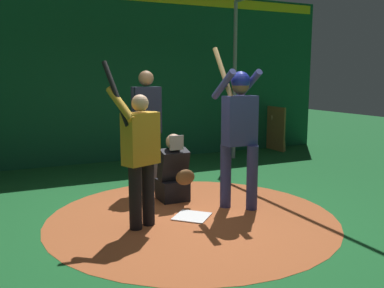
{
  "coord_description": "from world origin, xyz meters",
  "views": [
    {
      "loc": [
        4.65,
        -2.2,
        1.79
      ],
      "look_at": [
        0.0,
        0.0,
        0.95
      ],
      "focal_mm": 39.26,
      "sensor_mm": 36.0,
      "label": 1
    }
  ],
  "objects_px": {
    "batter": "(239,126)",
    "catcher": "(174,175)",
    "bat_rack": "(272,129)",
    "umpire": "(147,123)",
    "visitor": "(140,152)",
    "home_plate": "(192,216)"
  },
  "relations": [
    {
      "from": "batter",
      "to": "catcher",
      "type": "xyz_separation_m",
      "value": [
        -0.69,
        -0.66,
        -0.75
      ]
    },
    {
      "from": "catcher",
      "to": "bat_rack",
      "type": "height_order",
      "value": "bat_rack"
    },
    {
      "from": "umpire",
      "to": "bat_rack",
      "type": "bearing_deg",
      "value": 119.38
    },
    {
      "from": "batter",
      "to": "visitor",
      "type": "height_order",
      "value": "batter"
    },
    {
      "from": "home_plate",
      "to": "visitor",
      "type": "xyz_separation_m",
      "value": [
        0.05,
        -0.69,
        0.9
      ]
    },
    {
      "from": "visitor",
      "to": "bat_rack",
      "type": "relative_size",
      "value": 1.85
    },
    {
      "from": "batter",
      "to": "visitor",
      "type": "distance_m",
      "value": 1.44
    },
    {
      "from": "home_plate",
      "to": "catcher",
      "type": "distance_m",
      "value": 0.86
    },
    {
      "from": "batter",
      "to": "umpire",
      "type": "bearing_deg",
      "value": -150.98
    },
    {
      "from": "catcher",
      "to": "visitor",
      "type": "bearing_deg",
      "value": -43.04
    },
    {
      "from": "batter",
      "to": "bat_rack",
      "type": "distance_m",
      "value": 4.94
    },
    {
      "from": "home_plate",
      "to": "catcher",
      "type": "height_order",
      "value": "catcher"
    },
    {
      "from": "visitor",
      "to": "umpire",
      "type": "bearing_deg",
      "value": 136.03
    },
    {
      "from": "home_plate",
      "to": "bat_rack",
      "type": "relative_size",
      "value": 0.4
    },
    {
      "from": "bat_rack",
      "to": "batter",
      "type": "bearing_deg",
      "value": -41.13
    },
    {
      "from": "batter",
      "to": "bat_rack",
      "type": "relative_size",
      "value": 2.05
    },
    {
      "from": "batter",
      "to": "umpire",
      "type": "relative_size",
      "value": 1.17
    },
    {
      "from": "home_plate",
      "to": "bat_rack",
      "type": "distance_m",
      "value": 5.49
    },
    {
      "from": "umpire",
      "to": "visitor",
      "type": "distance_m",
      "value": 1.69
    },
    {
      "from": "umpire",
      "to": "visitor",
      "type": "relative_size",
      "value": 0.95
    },
    {
      "from": "catcher",
      "to": "bat_rack",
      "type": "relative_size",
      "value": 0.92
    },
    {
      "from": "catcher",
      "to": "visitor",
      "type": "distance_m",
      "value": 1.24
    }
  ]
}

